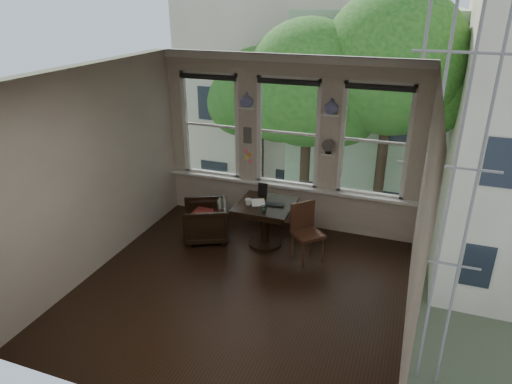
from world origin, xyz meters
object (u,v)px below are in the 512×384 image
at_px(table, 265,224).
at_px(laptop, 274,206).
at_px(armchair_left, 205,221).
at_px(side_chair_right, 308,234).
at_px(mug, 248,202).

xyz_separation_m(table, laptop, (0.16, -0.05, 0.39)).
distance_m(table, armchair_left, 1.04).
xyz_separation_m(armchair_left, side_chair_right, (1.80, -0.07, 0.12)).
relative_size(armchair_left, mug, 6.76).
relative_size(laptop, mug, 2.84).
height_order(side_chair_right, laptop, side_chair_right).
bearing_deg(armchair_left, mug, 67.32).
distance_m(table, side_chair_right, 0.82).
distance_m(laptop, mug, 0.42).
bearing_deg(laptop, armchair_left, -178.40).
height_order(armchair_left, laptop, laptop).
bearing_deg(table, armchair_left, -171.00).
height_order(armchair_left, mug, mug).
distance_m(table, laptop, 0.42).
relative_size(armchair_left, side_chair_right, 0.80).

